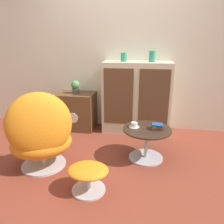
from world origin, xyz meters
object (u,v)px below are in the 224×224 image
Objects in this scene: vase_leftmost at (124,57)px; potted_plant at (75,86)px; sideboard at (136,98)px; teacup at (134,125)px; book_stack at (157,127)px; vase_inner_left at (152,56)px; tv_console at (77,111)px; ottoman at (88,174)px; egg_chair at (41,134)px; coffee_table at (147,140)px.

vase_leftmost reaches higher than potted_plant.
sideboard is 0.87m from teacup.
book_stack is (0.53, -0.89, -0.76)m from vase_leftmost.
vase_inner_left is 1.19m from book_stack.
sideboard is 1.85× the size of tv_console.
book_stack is (0.68, 0.75, 0.25)m from ottoman.
vase_inner_left reaches higher than egg_chair.
vase_inner_left is at bearing 47.30° from egg_chair.
ottoman is at bearing -68.38° from potted_plant.
tv_console is 1.31m from egg_chair.
tv_console is 1.02× the size of coffee_table.
coffee_table is 2.86× the size of potted_plant.
teacup is at bearing -39.03° from potted_plant.
egg_chair is 0.75m from ottoman.
book_stack reaches higher than coffee_table.
ottoman is 3.10× the size of vase_leftmost.
coffee_table is at bearing -8.37° from teacup.
book_stack is at bearing -5.16° from teacup.
tv_console reaches higher than teacup.
egg_chair reaches higher than book_stack.
potted_plant is at bearing 140.97° from teacup.
sideboard is 8.57× the size of teacup.
ottoman is 3.09× the size of teacup.
vase_inner_left is at bearing 0.00° from vase_leftmost.
potted_plant is at bearing -178.11° from vase_leftmost.
book_stack is at bearing -70.82° from sideboard.
vase_inner_left is 1.19m from teacup.
tv_console is 1.49× the size of ottoman.
coffee_table is at bearing 19.89° from egg_chair.
coffee_table is at bearing -35.88° from tv_console.
ottoman is 0.94m from coffee_table.
sideboard is 7.01× the size of vase_inner_left.
coffee_table is 1.32m from vase_inner_left.
vase_leftmost is at bearing 178.97° from sideboard.
tv_console is at bearing -178.75° from vase_inner_left.
coffee_table is at bearing 179.33° from book_stack.
egg_chair reaches higher than ottoman.
teacup is (0.02, -0.86, -0.13)m from sideboard.
sideboard is at bearing 77.16° from ottoman.
vase_inner_left is (0.59, 1.64, 1.03)m from ottoman.
vase_leftmost is at bearing 120.45° from book_stack.
tv_console is 3.78× the size of vase_inner_left.
tv_console is (-1.01, -0.02, -0.27)m from sideboard.
teacup is (1.04, -0.84, -0.29)m from potted_plant.
book_stack is (0.10, -0.89, -0.78)m from vase_inner_left.
vase_inner_left is 1.32m from potted_plant.
ottoman is (-0.37, -1.64, -0.38)m from sideboard.
vase_inner_left is at bearing 1.04° from sideboard.
book_stack is at bearing -59.55° from vase_leftmost.
potted_plant reaches higher than coffee_table.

